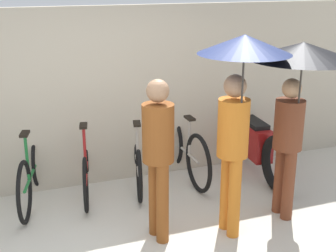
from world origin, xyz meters
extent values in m
cube|color=#B2A893|center=(0.00, 2.14, 1.15)|extent=(11.00, 0.12, 2.29)
torus|color=black|center=(-0.88, 2.29, 0.36)|extent=(0.22, 0.70, 0.71)
torus|color=black|center=(-1.12, 1.35, 0.36)|extent=(0.22, 0.70, 0.71)
cylinder|color=#19662D|center=(-1.00, 1.82, 0.36)|extent=(0.27, 0.95, 0.04)
cylinder|color=#19662D|center=(-1.04, 1.66, 0.64)|extent=(0.04, 0.04, 0.56)
cube|color=black|center=(-1.04, 1.66, 0.93)|extent=(0.14, 0.22, 0.03)
cylinder|color=#19662D|center=(-0.88, 2.29, 0.71)|extent=(0.04, 0.04, 0.71)
cylinder|color=#19662D|center=(-0.88, 2.29, 1.06)|extent=(0.43, 0.13, 0.03)
torus|color=black|center=(-0.23, 2.36, 0.33)|extent=(0.18, 0.65, 0.65)
torus|color=black|center=(-0.44, 1.36, 0.33)|extent=(0.18, 0.65, 0.65)
cylinder|color=maroon|center=(-0.33, 1.86, 0.33)|extent=(0.25, 1.00, 0.04)
cylinder|color=maroon|center=(-0.37, 1.69, 0.63)|extent=(0.04, 0.04, 0.60)
cube|color=black|center=(-0.37, 1.69, 0.94)|extent=(0.13, 0.21, 0.03)
cylinder|color=maroon|center=(-0.23, 2.36, 0.71)|extent=(0.04, 0.04, 0.76)
cylinder|color=maroon|center=(-0.23, 2.36, 1.09)|extent=(0.44, 0.12, 0.03)
torus|color=black|center=(0.46, 2.36, 0.33)|extent=(0.21, 0.64, 0.65)
torus|color=black|center=(0.21, 1.38, 0.33)|extent=(0.21, 0.64, 0.65)
cylinder|color=#A59E93|center=(0.33, 1.87, 0.33)|extent=(0.28, 0.99, 0.04)
cylinder|color=#A59E93|center=(0.29, 1.70, 0.60)|extent=(0.04, 0.04, 0.55)
cube|color=black|center=(0.29, 1.70, 0.89)|extent=(0.14, 0.22, 0.03)
cylinder|color=#A59E93|center=(0.46, 2.36, 0.71)|extent=(0.04, 0.04, 0.76)
cylinder|color=#A59E93|center=(0.46, 2.36, 1.09)|extent=(0.43, 0.13, 0.03)
torus|color=black|center=(1.01, 2.34, 0.38)|extent=(0.07, 0.76, 0.76)
torus|color=black|center=(1.00, 1.39, 0.38)|extent=(0.07, 0.76, 0.76)
cylinder|color=#A59E93|center=(1.00, 1.86, 0.38)|extent=(0.05, 0.95, 0.04)
cylinder|color=#A59E93|center=(1.00, 1.70, 0.62)|extent=(0.04, 0.04, 0.49)
cube|color=black|center=(1.00, 1.70, 0.88)|extent=(0.09, 0.20, 0.03)
cylinder|color=#A59E93|center=(1.01, 2.34, 0.70)|extent=(0.04, 0.04, 0.65)
cylinder|color=#A59E93|center=(1.01, 2.34, 1.03)|extent=(0.44, 0.04, 0.03)
cylinder|color=brown|center=(0.14, 0.60, 0.43)|extent=(0.13, 0.13, 0.87)
cylinder|color=brown|center=(0.16, 0.43, 0.43)|extent=(0.13, 0.13, 0.87)
cylinder|color=brown|center=(0.15, 0.51, 1.16)|extent=(0.32, 0.32, 0.59)
sphere|color=#997051|center=(0.15, 0.51, 1.59)|extent=(0.23, 0.23, 0.23)
cylinder|color=#C66B1E|center=(0.90, 0.44, 0.44)|extent=(0.13, 0.13, 0.88)
cylinder|color=#C66B1E|center=(0.90, 0.26, 0.44)|extent=(0.13, 0.13, 0.88)
cylinder|color=#C66B1E|center=(0.90, 0.35, 1.18)|extent=(0.32, 0.32, 0.60)
sphere|color=#997051|center=(0.90, 0.35, 1.61)|extent=(0.23, 0.23, 0.23)
cylinder|color=#332D28|center=(0.90, 0.21, 1.58)|extent=(0.02, 0.02, 0.73)
cone|color=#19234C|center=(0.90, 0.21, 2.03)|extent=(0.88, 0.88, 0.18)
cylinder|color=brown|center=(1.64, 0.56, 0.41)|extent=(0.13, 0.13, 0.82)
cylinder|color=brown|center=(1.64, 0.38, 0.41)|extent=(0.13, 0.13, 0.82)
cylinder|color=brown|center=(1.64, 0.47, 1.09)|extent=(0.32, 0.32, 0.55)
sphere|color=tan|center=(1.64, 0.47, 1.50)|extent=(0.21, 0.21, 0.21)
cylinder|color=#332D28|center=(1.64, 0.33, 1.47)|extent=(0.02, 0.02, 0.70)
cone|color=black|center=(1.64, 0.33, 1.91)|extent=(1.10, 1.10, 0.18)
torus|color=black|center=(2.07, 2.47, 0.36)|extent=(0.19, 0.74, 0.73)
torus|color=black|center=(1.93, 1.05, 0.36)|extent=(0.19, 0.74, 0.73)
cube|color=maroon|center=(2.00, 1.76, 0.44)|extent=(0.32, 0.80, 0.44)
cube|color=black|center=(2.00, 1.76, 0.69)|extent=(0.27, 0.57, 0.06)
cylinder|color=#B2B2B7|center=(2.07, 2.47, 0.91)|extent=(0.58, 0.09, 0.03)
camera|label=1|loc=(-1.29, -3.58, 2.65)|focal=50.00mm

